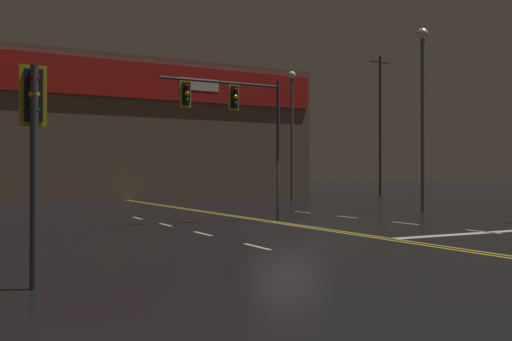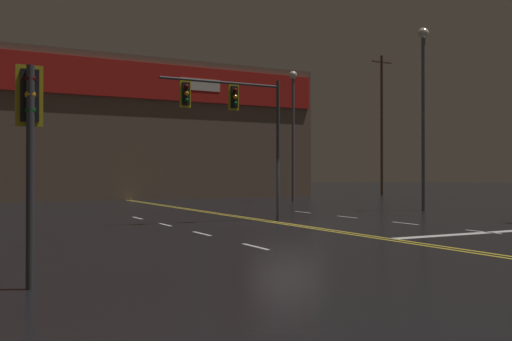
% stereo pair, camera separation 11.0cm
% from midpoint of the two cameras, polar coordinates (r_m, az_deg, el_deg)
% --- Properties ---
extents(ground_plane, '(200.00, 200.00, 0.00)m').
position_cam_midpoint_polar(ground_plane, '(21.21, 2.95, -5.36)').
color(ground_plane, black).
extents(road_markings, '(12.19, 60.00, 0.01)m').
position_cam_midpoint_polar(road_markings, '(20.78, 5.90, -5.45)').
color(road_markings, gold).
rests_on(road_markings, ground).
extents(traffic_signal_median, '(5.00, 0.36, 5.60)m').
position_cam_midpoint_polar(traffic_signal_median, '(22.01, -2.49, 5.99)').
color(traffic_signal_median, '#38383D').
rests_on(traffic_signal_median, ground).
extents(traffic_signal_corner_southwest, '(0.42, 0.36, 3.59)m').
position_cam_midpoint_polar(traffic_signal_corner_southwest, '(9.85, -21.67, 4.38)').
color(traffic_signal_corner_southwest, '#38383D').
rests_on(traffic_signal_corner_southwest, ground).
extents(streetlight_near_right, '(0.56, 0.56, 9.12)m').
position_cam_midpoint_polar(streetlight_near_right, '(40.23, 3.53, 5.31)').
color(streetlight_near_right, '#59595E').
rests_on(streetlight_near_right, ground).
extents(streetlight_far_right, '(0.56, 0.56, 9.32)m').
position_cam_midpoint_polar(streetlight_far_right, '(30.47, 16.23, 7.38)').
color(streetlight_far_right, '#59595E').
rests_on(streetlight_far_right, ground).
extents(building_backdrop, '(31.05, 10.23, 10.53)m').
position_cam_midpoint_polar(building_backdrop, '(46.84, -14.35, 3.80)').
color(building_backdrop, brown).
rests_on(building_backdrop, ground).
extents(utility_pole_row, '(46.74, 0.26, 12.72)m').
position_cam_midpoint_polar(utility_pole_row, '(43.24, -8.82, 5.18)').
color(utility_pole_row, '#4C3828').
rests_on(utility_pole_row, ground).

